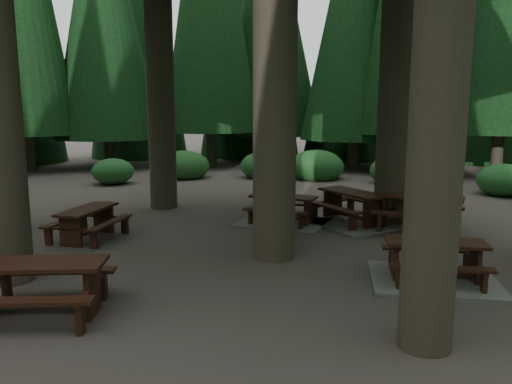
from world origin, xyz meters
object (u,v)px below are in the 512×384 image
at_px(picnic_table_a, 434,268).
at_px(picnic_table_e, 39,280).
at_px(picnic_table_d, 419,207).
at_px(picnic_table_f, 352,212).
at_px(picnic_table_b, 88,219).
at_px(picnic_table_c, 283,214).

xyz_separation_m(picnic_table_a, picnic_table_e, (-5.00, -3.93, 0.30)).
distance_m(picnic_table_d, picnic_table_f, 1.71).
relative_size(picnic_table_a, picnic_table_b, 1.34).
distance_m(picnic_table_c, picnic_table_f, 1.79).
height_order(picnic_table_c, picnic_table_f, picnic_table_f).
relative_size(picnic_table_e, picnic_table_f, 0.74).
bearing_deg(picnic_table_c, picnic_table_d, 10.81).
xyz_separation_m(picnic_table_c, picnic_table_f, (1.59, 0.81, 0.05)).
bearing_deg(picnic_table_e, picnic_table_c, 53.91).
relative_size(picnic_table_c, picnic_table_f, 0.70).
distance_m(picnic_table_b, picnic_table_d, 7.85).
relative_size(picnic_table_d, picnic_table_e, 0.86).
bearing_deg(picnic_table_e, picnic_table_d, 32.84).
bearing_deg(picnic_table_e, picnic_table_f, 43.51).
distance_m(picnic_table_c, picnic_table_d, 3.37).
bearing_deg(picnic_table_a, picnic_table_c, 127.44).
xyz_separation_m(picnic_table_c, picnic_table_d, (3.28, 0.73, 0.33)).
relative_size(picnic_table_c, picnic_table_d, 1.10).
bearing_deg(picnic_table_c, picnic_table_e, -100.14).
relative_size(picnic_table_b, picnic_table_e, 0.81).
height_order(picnic_table_b, picnic_table_e, picnic_table_e).
xyz_separation_m(picnic_table_b, picnic_table_c, (3.44, 3.33, -0.24)).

